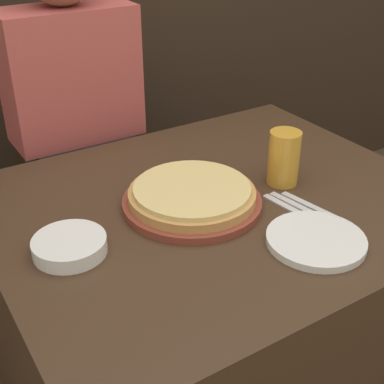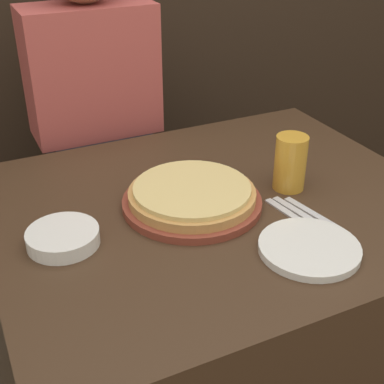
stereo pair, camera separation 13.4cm
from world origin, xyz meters
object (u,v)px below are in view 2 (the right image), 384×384
Objects in this scene: spoon at (312,213)px; diner_person at (99,148)px; side_bowl at (63,237)px; dinner_plate at (309,248)px; fork at (295,218)px; dinner_knife at (303,215)px; beer_glass at (291,160)px; pizza_on_board at (192,197)px.

spoon is 0.13× the size of diner_person.
diner_person is (0.27, 0.65, -0.10)m from side_bowl.
spoon is 0.85m from diner_person.
side_bowl is (-0.49, 0.26, 0.01)m from dinner_plate.
diner_person is (-0.32, 0.78, -0.09)m from spoon.
dinner_knife is (0.02, 0.00, 0.00)m from fork.
diner_person is at bearing 110.56° from dinner_knife.
diner_person is at bearing 108.94° from fork.
dinner_knife is 0.15× the size of diner_person.
fork is (0.54, -0.14, -0.02)m from side_bowl.
fork is at bearing -71.06° from diner_person.
dinner_knife is at bearing -109.45° from beer_glass.
spoon is at bearing 51.37° from dinner_plate.
dinner_plate is 0.14m from fork.
fork and dinner_knife have the same top height.
beer_glass is 0.11× the size of diner_person.
dinner_plate reaches higher than fork.
pizza_on_board is 0.34m from side_bowl.
fork is at bearing -118.04° from beer_glass.
dinner_plate is at bearing -62.71° from pizza_on_board.
diner_person is at bearing 103.43° from dinner_plate.
spoon is at bearing -33.18° from pizza_on_board.
dinner_knife is at bearing -13.71° from side_bowl.
pizza_on_board is 2.38× the size of beer_glass.
beer_glass is 0.16m from spoon.
pizza_on_board reaches higher than spoon.
pizza_on_board is at bearing 4.60° from side_bowl.
side_bowl is 0.71m from diner_person.
dinner_knife is at bearing -35.97° from pizza_on_board.
side_bowl is at bearing -112.71° from diner_person.
pizza_on_board is at bearing 144.03° from dinner_knife.
beer_glass is 0.75m from diner_person.
dinner_knife is at bearing 0.00° from fork.
pizza_on_board reaches higher than fork.
fork is at bearing 180.00° from spoon.
dinner_plate is 0.15m from dinner_knife.
beer_glass is 0.18m from fork.
spoon is (0.02, 0.00, 0.00)m from dinner_knife.
beer_glass is (0.28, -0.03, 0.06)m from pizza_on_board.
dinner_plate is 0.16m from spoon.
diner_person is (-0.34, 0.64, -0.17)m from beer_glass.
side_bowl reaches higher than spoon.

